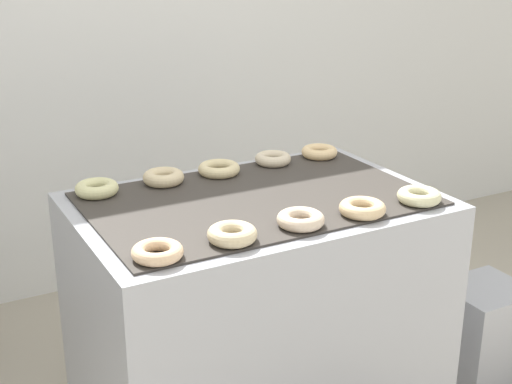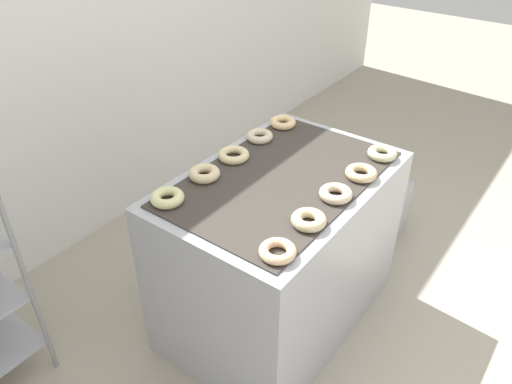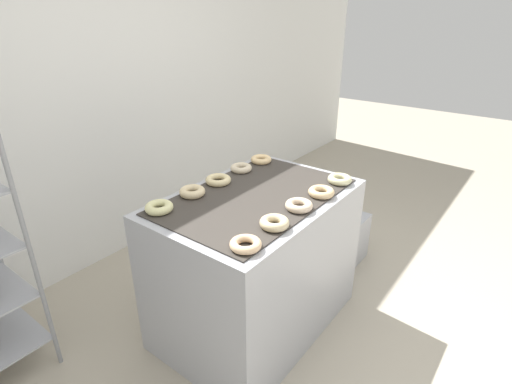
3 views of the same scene
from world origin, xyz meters
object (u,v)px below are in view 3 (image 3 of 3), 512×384
object	(u,v)px
donut_far_left	(192,192)
donut_far_center	(218,180)
donut_near_right	(321,192)
donut_far_right	(241,168)
donut_far_leftmost	(159,207)
donut_far_rightmost	(261,159)
donut_near_leftmost	(246,244)
donut_near_left	(274,223)
glaze_bin	(344,238)
donut_near_rightmost	(340,179)
donut_near_center	(298,206)
fryer_machine	(256,263)

from	to	relation	value
donut_far_left	donut_far_center	world-z (taller)	donut_far_left
donut_near_right	donut_far_right	distance (m)	0.60
donut_far_leftmost	donut_far_left	xyz separation A→B (m)	(0.24, 0.00, 0.00)
donut_far_right	donut_near_right	bearing A→B (deg)	-91.55
donut_far_center	donut_far_rightmost	distance (m)	0.45
donut_near_leftmost	donut_near_left	world-z (taller)	donut_near_left
donut_near_left	donut_far_center	size ratio (longest dim) A/B	0.94
glaze_bin	donut_near_rightmost	xyz separation A→B (m)	(-0.56, -0.17, 0.75)
donut_far_left	donut_far_right	distance (m)	0.46
glaze_bin	donut_far_center	size ratio (longest dim) A/B	2.49
donut_near_right	donut_far_right	size ratio (longest dim) A/B	1.06
donut_near_left	glaze_bin	bearing A→B (deg)	7.62
donut_far_leftmost	donut_far_rightmost	world-z (taller)	donut_far_leftmost
donut_near_leftmost	donut_far_rightmost	xyz separation A→B (m)	(0.91, 0.59, 0.00)
donut_far_center	donut_near_center	bearing A→B (deg)	-90.19
donut_far_left	donut_far_center	bearing A→B (deg)	0.41
donut_near_center	donut_near_right	xyz separation A→B (m)	(0.23, -0.01, -0.00)
donut_near_left	donut_near_center	distance (m)	0.23
donut_near_rightmost	donut_far_rightmost	distance (m)	0.59
donut_near_center	donut_far_left	bearing A→B (deg)	110.66
donut_near_rightmost	donut_far_right	world-z (taller)	donut_near_rightmost
fryer_machine	donut_far_right	size ratio (longest dim) A/B	8.65
glaze_bin	donut_near_center	bearing A→B (deg)	-171.01
donut_near_left	donut_near_right	size ratio (longest dim) A/B	0.98
donut_far_leftmost	donut_far_right	size ratio (longest dim) A/B	1.06
donut_near_left	donut_far_leftmost	size ratio (longest dim) A/B	0.99
donut_near_left	donut_far_right	xyz separation A→B (m)	(0.47, 0.59, -0.00)
glaze_bin	donut_near_left	distance (m)	1.47
donut_near_center	donut_far_leftmost	bearing A→B (deg)	128.87
donut_near_rightmost	fryer_machine	bearing A→B (deg)	147.05
donut_near_rightmost	donut_far_leftmost	size ratio (longest dim) A/B	0.99
donut_near_left	donut_far_right	distance (m)	0.76
donut_near_center	donut_far_left	xyz separation A→B (m)	(-0.22, 0.57, 0.00)
fryer_machine	donut_near_center	bearing A→B (deg)	-90.98
glaze_bin	donut_far_leftmost	world-z (taller)	donut_far_leftmost
donut_near_leftmost	donut_far_center	world-z (taller)	donut_far_center
donut_near_left	donut_near_center	xyz separation A→B (m)	(0.23, 0.01, -0.00)
donut_far_left	donut_far_center	distance (m)	0.22
donut_near_leftmost	donut_far_leftmost	world-z (taller)	donut_far_leftmost
donut_near_leftmost	donut_far_right	distance (m)	0.92
donut_far_leftmost	donut_near_left	bearing A→B (deg)	-68.35
donut_near_rightmost	donut_far_left	world-z (taller)	donut_far_left
donut_near_left	donut_far_left	xyz separation A→B (m)	(0.02, 0.58, 0.00)
glaze_bin	donut_near_left	world-z (taller)	donut_near_left
glaze_bin	donut_far_center	distance (m)	1.33
donut_far_leftmost	donut_near_leftmost	bearing A→B (deg)	-90.30
donut_near_rightmost	donut_near_leftmost	bearing A→B (deg)	-179.90
fryer_machine	donut_near_center	world-z (taller)	donut_near_center
donut_far_leftmost	donut_near_center	bearing A→B (deg)	-51.13
donut_near_leftmost	donut_far_left	distance (m)	0.63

